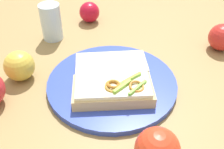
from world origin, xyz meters
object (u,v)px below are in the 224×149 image
Objects in this scene: drinking_glass at (51,22)px; apple_3 at (89,12)px; sandwich at (114,89)px; apple_1 at (19,66)px; apple_2 at (222,37)px; plate at (112,83)px; bread_slice_side at (111,65)px.

apple_3 is at bearing -46.61° from drinking_glass.
apple_1 is at bearing -22.59° from sandwich.
apple_3 is at bearing -81.70° from sandwich.
sandwich is at bearing -148.20° from drinking_glass.
apple_2 is (0.20, -0.32, 0.01)m from sandwich.
plate is at bearing -169.47° from apple_3.
plate is 0.36m from apple_2.
apple_2 reaches higher than apple_3.
bread_slice_side is at bearing -89.38° from sandwich.
bread_slice_side is at bearing -167.87° from apple_3.
plate is 4.18× the size of apple_1.
drinking_glass is (0.08, 0.50, 0.02)m from apple_2.
sandwich is 0.10m from bread_slice_side.
bread_slice_side is (0.05, 0.00, 0.02)m from plate.
apple_3 is (0.30, -0.17, -0.00)m from apple_1.
sandwich is 0.40m from apple_3.
apple_1 is at bearing 151.04° from apple_3.
sandwich is 2.68× the size of apple_3.
plate is 1.73× the size of sandwich.
apple_3 reaches higher than plate.
drinking_glass is (-0.11, 0.11, 0.02)m from apple_3.
sandwich is at bearing -111.41° from apple_1.
apple_2 is (0.11, -0.55, 0.00)m from apple_1.
drinking_glass is at bearing -15.65° from apple_1.
bread_slice_side is at bearing -87.17° from apple_1.
apple_1 is at bearing 164.35° from drinking_glass.
apple_3 is 0.15m from drinking_glass.
bread_slice_side is 0.29m from apple_3.
bread_slice_side is (0.10, 0.00, -0.01)m from sandwich.
apple_2 is 1.13× the size of apple_3.
plate is 0.23m from apple_1.
apple_2 is (0.10, -0.32, 0.01)m from bread_slice_side.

